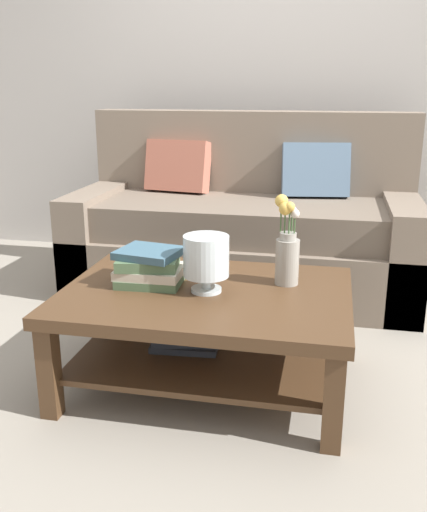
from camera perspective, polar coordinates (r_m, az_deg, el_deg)
ground_plane at (r=2.81m, az=2.61°, el=-9.13°), size 10.00×10.00×0.00m
back_wall at (r=4.16m, az=6.74°, el=18.40°), size 6.40×0.12×2.70m
couch at (r=3.53m, az=3.10°, el=2.62°), size 2.03×0.90×1.06m
coffee_table at (r=2.37m, az=-0.83°, el=-5.96°), size 1.16×0.84×0.42m
book_stack_main at (r=2.40m, az=-6.37°, el=-1.13°), size 0.28×0.25×0.15m
glass_hurricane_vase at (r=2.27m, az=-0.72°, el=-0.18°), size 0.18×0.18×0.23m
flower_pitcher at (r=2.38m, az=7.32°, el=0.65°), size 0.11×0.10×0.37m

